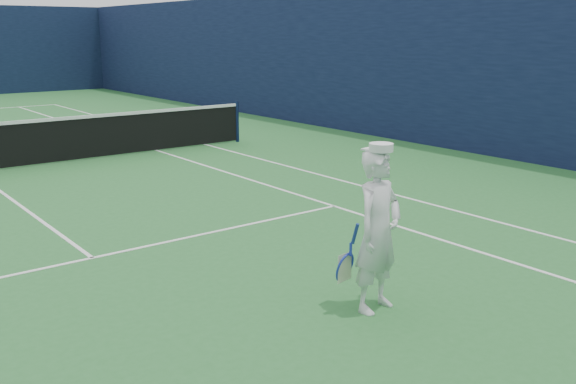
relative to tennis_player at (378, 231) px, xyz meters
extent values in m
cube|color=white|center=(3.71, 9.69, -0.85)|extent=(0.06, 23.83, 0.01)
cube|color=white|center=(2.34, 9.69, -0.85)|extent=(0.06, 23.77, 0.01)
cube|color=white|center=(-1.77, 3.29, -0.85)|extent=(8.23, 0.06, 0.01)
cube|color=#0E1736|center=(8.23, 9.69, 1.15)|extent=(0.12, 36.12, 4.00)
cylinder|color=#141E4C|center=(4.62, 9.69, -0.32)|extent=(0.09, 0.09, 1.07)
imported|color=white|center=(0.00, 0.00, -0.01)|extent=(0.67, 0.50, 1.69)
cylinder|color=white|center=(0.00, 0.00, 0.86)|extent=(0.24, 0.24, 0.08)
cube|color=white|center=(-0.02, 0.13, 0.83)|extent=(0.19, 0.13, 0.02)
cylinder|color=navy|center=(-0.29, 0.03, 0.02)|extent=(0.05, 0.09, 0.22)
cube|color=#1F2FA9|center=(-0.29, 0.09, -0.16)|extent=(0.03, 0.02, 0.14)
torus|color=#1F2FA9|center=(-0.31, 0.15, -0.37)|extent=(0.31, 0.15, 0.29)
cube|color=beige|center=(-0.31, 0.15, -0.37)|extent=(0.22, 0.04, 0.30)
sphere|color=#B3CA17|center=(0.24, 0.14, 0.08)|extent=(0.07, 0.07, 0.07)
sphere|color=#B3CA17|center=(0.28, 0.17, 0.11)|extent=(0.07, 0.07, 0.07)
camera|label=1|loc=(-4.50, -4.36, 1.95)|focal=40.00mm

